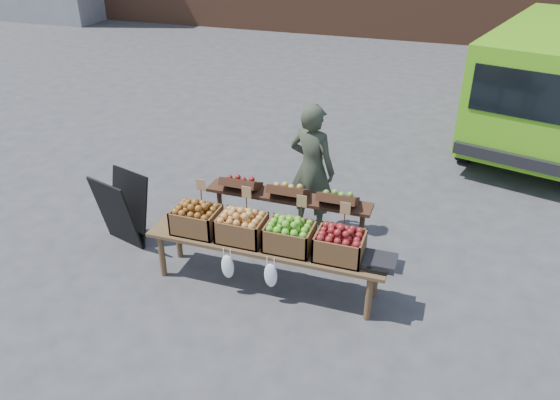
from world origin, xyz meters
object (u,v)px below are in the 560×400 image
(display_bench, at_px, (266,265))
(crate_red_apples, at_px, (289,237))
(back_table, at_px, (288,216))
(crate_russet_pears, at_px, (242,228))
(crate_green_apples, at_px, (340,246))
(chalkboard_sign, at_px, (122,210))
(delivery_van, at_px, (554,89))
(vendor, at_px, (312,169))
(weighing_scale, at_px, (380,261))
(crate_golden_apples, at_px, (196,220))

(display_bench, height_order, crate_red_apples, crate_red_apples)
(back_table, relative_size, crate_red_apples, 4.20)
(back_table, height_order, display_bench, back_table)
(crate_russet_pears, bearing_deg, crate_green_apples, 0.00)
(crate_russet_pears, distance_m, crate_red_apples, 0.55)
(chalkboard_sign, distance_m, back_table, 2.09)
(delivery_van, bearing_deg, display_bench, -105.67)
(vendor, relative_size, chalkboard_sign, 1.84)
(delivery_van, bearing_deg, crate_green_apples, -98.88)
(display_bench, bearing_deg, vendor, 84.45)
(vendor, relative_size, crate_green_apples, 3.47)
(crate_red_apples, bearing_deg, delivery_van, 60.97)
(back_table, height_order, crate_red_apples, back_table)
(crate_red_apples, height_order, weighing_scale, crate_red_apples)
(delivery_van, distance_m, crate_red_apples, 6.22)
(delivery_van, distance_m, weighing_scale, 5.82)
(chalkboard_sign, height_order, back_table, back_table)
(chalkboard_sign, xyz_separation_m, crate_green_apples, (2.84, -0.29, 0.24))
(display_bench, relative_size, weighing_scale, 7.94)
(chalkboard_sign, height_order, crate_russet_pears, chalkboard_sign)
(display_bench, relative_size, crate_russet_pears, 5.40)
(delivery_van, distance_m, display_bench, 6.40)
(display_bench, distance_m, crate_russet_pears, 0.51)
(crate_golden_apples, bearing_deg, back_table, 40.19)
(chalkboard_sign, xyz_separation_m, crate_russet_pears, (1.74, -0.29, 0.24))
(chalkboard_sign, height_order, crate_red_apples, chalkboard_sign)
(display_bench, distance_m, crate_green_apples, 0.93)
(crate_golden_apples, bearing_deg, crate_russet_pears, 0.00)
(crate_red_apples, bearing_deg, back_table, 108.99)
(delivery_van, distance_m, crate_green_apples, 5.98)
(chalkboard_sign, height_order, weighing_scale, chalkboard_sign)
(weighing_scale, bearing_deg, vendor, 129.15)
(crate_russet_pears, xyz_separation_m, weighing_scale, (1.52, 0.00, -0.10))
(chalkboard_sign, bearing_deg, crate_red_apples, 9.51)
(crate_russet_pears, bearing_deg, weighing_scale, 0.00)
(vendor, xyz_separation_m, crate_red_apples, (0.14, -1.37, -0.16))
(crate_russet_pears, distance_m, weighing_scale, 1.53)
(back_table, relative_size, display_bench, 0.78)
(crate_red_apples, bearing_deg, chalkboard_sign, 172.89)
(vendor, bearing_deg, back_table, 95.52)
(delivery_van, relative_size, crate_russet_pears, 9.25)
(crate_golden_apples, bearing_deg, delivery_van, 52.86)
(vendor, relative_size, crate_russet_pears, 3.47)
(vendor, bearing_deg, crate_green_apples, 131.54)
(delivery_van, relative_size, crate_red_apples, 9.25)
(crate_green_apples, bearing_deg, vendor, 116.76)
(crate_golden_apples, height_order, crate_russet_pears, same)
(display_bench, xyz_separation_m, crate_golden_apples, (-0.82, 0.00, 0.42))
(vendor, height_order, display_bench, vendor)
(crate_golden_apples, relative_size, weighing_scale, 1.47)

